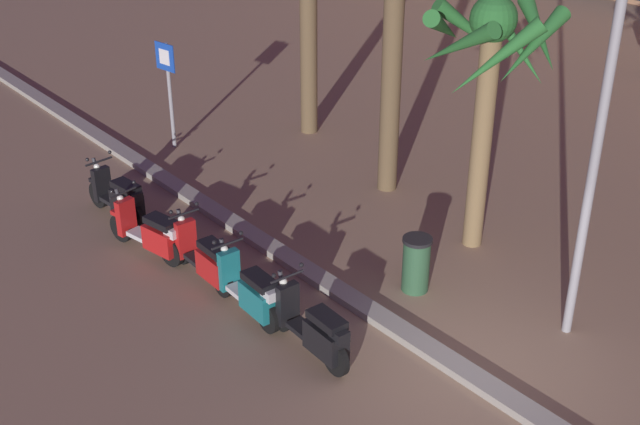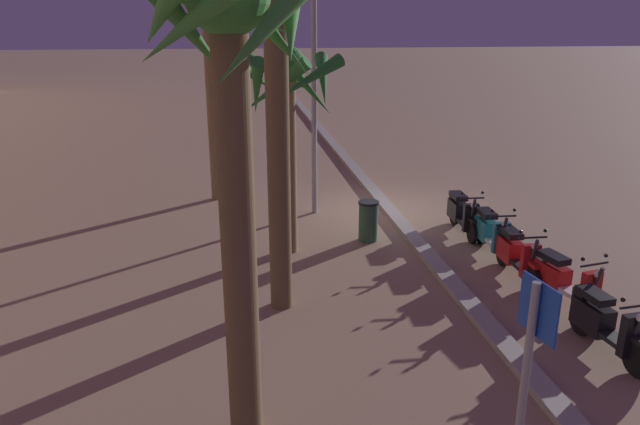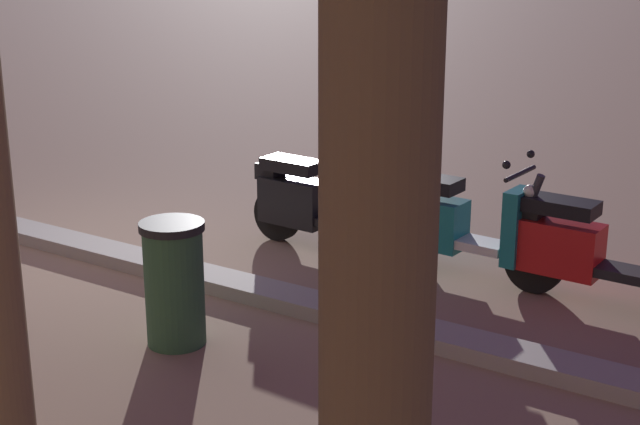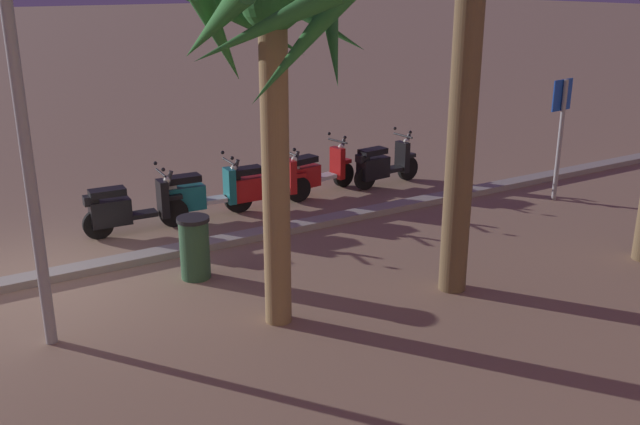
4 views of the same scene
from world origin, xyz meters
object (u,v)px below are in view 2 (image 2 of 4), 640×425
scooter_black_far_back (604,323)px  scooter_black_gap_after_mid (461,213)px  crossing_sign (529,360)px  street_lamp (314,31)px  palm_tree_far_corner (275,19)px  palm_tree_near_sign (287,99)px  palm_tree_mid_walkway (210,42)px  scooter_red_second_in_line (563,280)px  scooter_red_lead_nearest (516,253)px  scooter_teal_mid_front (490,232)px  litter_bin (368,221)px  palm_tree_by_mall_entrance (232,97)px

scooter_black_far_back → scooter_black_gap_after_mid: bearing=1.4°
crossing_sign → street_lamp: size_ratio=0.31×
palm_tree_far_corner → palm_tree_near_sign: palm_tree_far_corner is taller
scooter_black_gap_after_mid → street_lamp: (1.96, 3.32, 4.19)m
scooter_black_gap_after_mid → palm_tree_mid_walkway: bearing=58.2°
scooter_red_second_in_line → street_lamp: bearing=31.8°
palm_tree_near_sign → scooter_red_second_in_line: bearing=-125.5°
scooter_red_second_in_line → palm_tree_far_corner: palm_tree_far_corner is taller
scooter_black_gap_after_mid → street_lamp: street_lamp is taller
scooter_black_gap_after_mid → palm_tree_far_corner: size_ratio=0.28×
street_lamp → scooter_black_far_back: bearing=-155.2°
scooter_red_lead_nearest → palm_tree_far_corner: size_ratio=0.27×
crossing_sign → palm_tree_far_corner: palm_tree_far_corner is taller
scooter_red_lead_nearest → scooter_teal_mid_front: same height
palm_tree_near_sign → litter_bin: size_ratio=4.66×
scooter_black_far_back → palm_tree_near_sign: palm_tree_near_sign is taller
scooter_black_far_back → street_lamp: (7.49, 3.46, 4.19)m
scooter_red_second_in_line → street_lamp: street_lamp is taller
palm_tree_near_sign → palm_tree_mid_walkway: bearing=20.7°
scooter_black_far_back → palm_tree_near_sign: size_ratio=0.39×
scooter_teal_mid_front → palm_tree_near_sign: 5.29m
palm_tree_by_mall_entrance → scooter_black_gap_after_mid: bearing=-38.8°
scooter_red_lead_nearest → palm_tree_near_sign: (1.95, 4.36, 2.89)m
scooter_black_far_back → palm_tree_near_sign: (4.84, 4.39, 2.89)m
scooter_red_second_in_line → palm_tree_by_mall_entrance: 7.34m
palm_tree_far_corner → litter_bin: size_ratio=7.04×
scooter_teal_mid_front → scooter_black_gap_after_mid: bearing=5.0°
scooter_red_lead_nearest → palm_tree_far_corner: (-0.67, 4.76, 4.45)m
palm_tree_by_mall_entrance → litter_bin: bearing=-25.1°
scooter_black_far_back → palm_tree_by_mall_entrance: palm_tree_by_mall_entrance is taller
street_lamp → crossing_sign: bearing=-174.9°
palm_tree_far_corner → palm_tree_mid_walkway: size_ratio=1.18×
scooter_red_lead_nearest → scooter_teal_mid_front: 1.26m
litter_bin → street_lamp: 4.83m
scooter_black_far_back → scooter_black_gap_after_mid: size_ratio=0.95×
scooter_black_far_back → scooter_teal_mid_front: size_ratio=0.98×
scooter_black_far_back → scooter_black_gap_after_mid: same height
street_lamp → litter_bin: bearing=-157.4°
palm_tree_near_sign → scooter_teal_mid_front: bearing=-99.0°
palm_tree_near_sign → scooter_red_lead_nearest: bearing=-114.1°
litter_bin → scooter_red_second_in_line: bearing=-143.3°
crossing_sign → litter_bin: size_ratio=2.53×
scooter_teal_mid_front → palm_tree_mid_walkway: (5.03, 6.01, 3.88)m
scooter_black_far_back → crossing_sign: crossing_sign is taller
palm_tree_near_sign → litter_bin: palm_tree_near_sign is taller
scooter_black_far_back → scooter_red_lead_nearest: same height
scooter_teal_mid_front → palm_tree_by_mall_entrance: palm_tree_by_mall_entrance is taller
palm_tree_near_sign → scooter_black_gap_after_mid: bearing=-80.8°
scooter_red_second_in_line → litter_bin: (3.68, 2.74, 0.03)m
palm_tree_by_mall_entrance → litter_bin: (6.39, -3.00, -3.64)m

